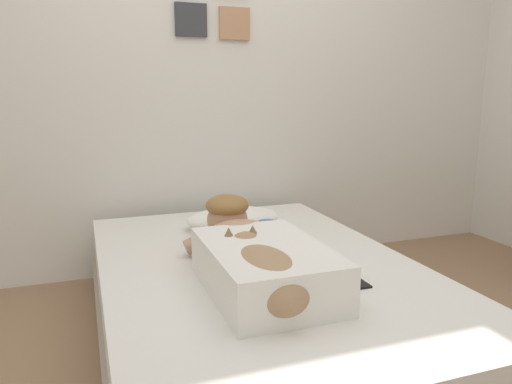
{
  "coord_description": "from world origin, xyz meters",
  "views": [
    {
      "loc": [
        -0.8,
        -1.67,
        1.14
      ],
      "look_at": [
        -0.01,
        0.54,
        0.65
      ],
      "focal_mm": 34.18,
      "sensor_mm": 36.0,
      "label": 1
    }
  ],
  "objects_px": {
    "bed": "(258,306)",
    "dog": "(263,274)",
    "pillow": "(234,218)",
    "cell_phone": "(355,282)",
    "person_lying": "(253,253)",
    "coffee_cup": "(267,228)"
  },
  "relations": [
    {
      "from": "bed",
      "to": "cell_phone",
      "type": "distance_m",
      "value": 0.49
    },
    {
      "from": "person_lying",
      "to": "cell_phone",
      "type": "xyz_separation_m",
      "value": [
        0.36,
        -0.18,
        -0.1
      ]
    },
    {
      "from": "person_lying",
      "to": "bed",
      "type": "bearing_deg",
      "value": 63.3
    },
    {
      "from": "person_lying",
      "to": "cell_phone",
      "type": "bearing_deg",
      "value": -26.8
    },
    {
      "from": "pillow",
      "to": "cell_phone",
      "type": "relative_size",
      "value": 3.71
    },
    {
      "from": "person_lying",
      "to": "coffee_cup",
      "type": "height_order",
      "value": "person_lying"
    },
    {
      "from": "coffee_cup",
      "to": "cell_phone",
      "type": "distance_m",
      "value": 0.73
    },
    {
      "from": "pillow",
      "to": "coffee_cup",
      "type": "relative_size",
      "value": 4.16
    },
    {
      "from": "bed",
      "to": "pillow",
      "type": "xyz_separation_m",
      "value": [
        0.06,
        0.57,
        0.26
      ]
    },
    {
      "from": "coffee_cup",
      "to": "bed",
      "type": "bearing_deg",
      "value": -116.36
    },
    {
      "from": "pillow",
      "to": "coffee_cup",
      "type": "bearing_deg",
      "value": -55.11
    },
    {
      "from": "dog",
      "to": "cell_phone",
      "type": "relative_size",
      "value": 4.11
    },
    {
      "from": "person_lying",
      "to": "coffee_cup",
      "type": "relative_size",
      "value": 7.36
    },
    {
      "from": "bed",
      "to": "dog",
      "type": "xyz_separation_m",
      "value": [
        -0.12,
        -0.38,
        0.31
      ]
    },
    {
      "from": "bed",
      "to": "person_lying",
      "type": "relative_size",
      "value": 2.24
    },
    {
      "from": "person_lying",
      "to": "dog",
      "type": "height_order",
      "value": "person_lying"
    },
    {
      "from": "bed",
      "to": "pillow",
      "type": "distance_m",
      "value": 0.63
    },
    {
      "from": "bed",
      "to": "pillow",
      "type": "height_order",
      "value": "pillow"
    },
    {
      "from": "pillow",
      "to": "person_lying",
      "type": "relative_size",
      "value": 0.57
    },
    {
      "from": "pillow",
      "to": "bed",
      "type": "bearing_deg",
      "value": -96.21
    },
    {
      "from": "bed",
      "to": "cell_phone",
      "type": "xyz_separation_m",
      "value": [
        0.28,
        -0.34,
        0.21
      ]
    },
    {
      "from": "cell_phone",
      "to": "coffee_cup",
      "type": "bearing_deg",
      "value": 97.18
    }
  ]
}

